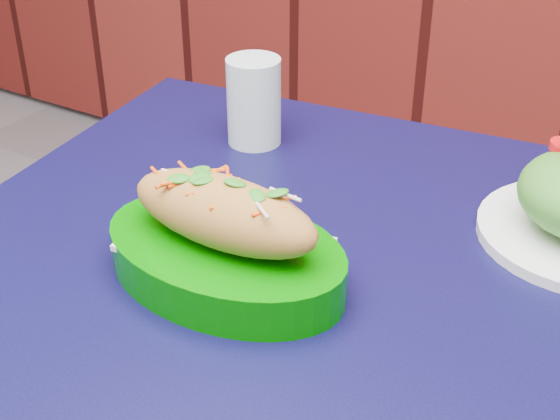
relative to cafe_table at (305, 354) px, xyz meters
The scene contains 3 objects.
cafe_table is the anchor object (origin of this frame).
banh_mi_basket 0.15m from the cafe_table, 155.28° to the right, with size 0.25×0.16×0.11m.
water_glass 0.34m from the cafe_table, 132.27° to the left, with size 0.07×0.07×0.11m, color silver.
Camera 1 is at (0.31, 1.09, 1.19)m, focal length 50.00 mm.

